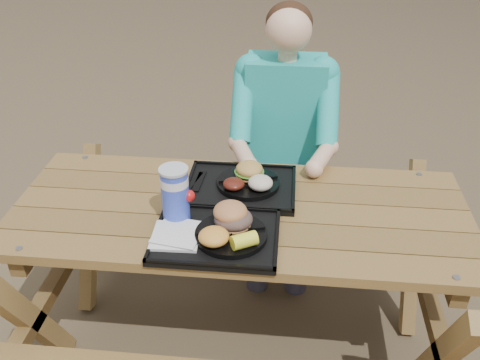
# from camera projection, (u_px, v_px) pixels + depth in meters

# --- Properties ---
(ground) EXTENTS (60.00, 60.00, 0.00)m
(ground) POSITION_uv_depth(u_px,v_px,m) (240.00, 341.00, 2.49)
(ground) COLOR #999999
(ground) RESTS_ON ground
(picnic_table) EXTENTS (1.80, 1.49, 0.75)m
(picnic_table) POSITION_uv_depth(u_px,v_px,m) (240.00, 280.00, 2.30)
(picnic_table) COLOR #999999
(picnic_table) RESTS_ON ground
(tray_near) EXTENTS (0.45, 0.35, 0.02)m
(tray_near) POSITION_uv_depth(u_px,v_px,m) (216.00, 237.00, 1.93)
(tray_near) COLOR black
(tray_near) RESTS_ON picnic_table
(tray_far) EXTENTS (0.45, 0.35, 0.02)m
(tray_far) POSITION_uv_depth(u_px,v_px,m) (241.00, 188.00, 2.22)
(tray_far) COLOR black
(tray_far) RESTS_ON picnic_table
(plate_near) EXTENTS (0.26, 0.26, 0.02)m
(plate_near) POSITION_uv_depth(u_px,v_px,m) (231.00, 235.00, 1.91)
(plate_near) COLOR black
(plate_near) RESTS_ON tray_near
(plate_far) EXTENTS (0.26, 0.26, 0.02)m
(plate_far) POSITION_uv_depth(u_px,v_px,m) (248.00, 183.00, 2.21)
(plate_far) COLOR black
(plate_far) RESTS_ON tray_far
(napkin_stack) EXTENTS (0.18, 0.18, 0.02)m
(napkin_stack) POSITION_uv_depth(u_px,v_px,m) (176.00, 235.00, 1.91)
(napkin_stack) COLOR silver
(napkin_stack) RESTS_ON tray_near
(soda_cup) EXTENTS (0.10, 0.10, 0.21)m
(soda_cup) POSITION_uv_depth(u_px,v_px,m) (175.00, 195.00, 1.96)
(soda_cup) COLOR #1B36CE
(soda_cup) RESTS_ON tray_near
(condiment_bbq) EXTENTS (0.04, 0.04, 0.03)m
(condiment_bbq) POSITION_uv_depth(u_px,v_px,m) (220.00, 213.00, 2.02)
(condiment_bbq) COLOR black
(condiment_bbq) RESTS_ON tray_near
(condiment_mustard) EXTENTS (0.05, 0.05, 0.03)m
(condiment_mustard) POSITION_uv_depth(u_px,v_px,m) (234.00, 213.00, 2.01)
(condiment_mustard) COLOR yellow
(condiment_mustard) RESTS_ON tray_near
(sandwich) EXTENTS (0.13, 0.13, 0.14)m
(sandwich) POSITION_uv_depth(u_px,v_px,m) (233.00, 210.00, 1.91)
(sandwich) COLOR #BD7442
(sandwich) RESTS_ON plate_near
(mac_cheese) EXTENTS (0.11, 0.11, 0.05)m
(mac_cheese) POSITION_uv_depth(u_px,v_px,m) (214.00, 237.00, 1.84)
(mac_cheese) COLOR gold
(mac_cheese) RESTS_ON plate_near
(corn_cob) EXTENTS (0.12, 0.12, 0.05)m
(corn_cob) POSITION_uv_depth(u_px,v_px,m) (244.00, 240.00, 1.82)
(corn_cob) COLOR #FFFE35
(corn_cob) RESTS_ON plate_near
(cutlery_far) EXTENTS (0.04, 0.17, 0.01)m
(cutlery_far) POSITION_uv_depth(u_px,v_px,m) (199.00, 181.00, 2.24)
(cutlery_far) COLOR black
(cutlery_far) RESTS_ON tray_far
(burger) EXTENTS (0.11, 0.11, 0.10)m
(burger) POSITION_uv_depth(u_px,v_px,m) (249.00, 166.00, 2.21)
(burger) COLOR #C08F43
(burger) RESTS_ON plate_far
(baked_beans) EXTENTS (0.09, 0.09, 0.04)m
(baked_beans) POSITION_uv_depth(u_px,v_px,m) (234.00, 184.00, 2.15)
(baked_beans) COLOR #561A11
(baked_beans) RESTS_ON plate_far
(potato_salad) EXTENTS (0.10, 0.10, 0.06)m
(potato_salad) POSITION_uv_depth(u_px,v_px,m) (260.00, 183.00, 2.14)
(potato_salad) COLOR beige
(potato_salad) RESTS_ON plate_far
(diner) EXTENTS (0.48, 0.84, 1.28)m
(diner) POSITION_uv_depth(u_px,v_px,m) (283.00, 153.00, 2.73)
(diner) COLOR #18A999
(diner) RESTS_ON ground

